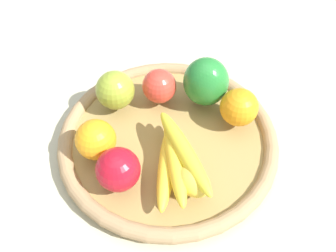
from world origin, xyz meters
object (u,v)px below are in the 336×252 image
object	(u,v)px
apple_2	(118,169)
banana_bunch	(175,157)
orange_0	(96,140)
lemon_0	(193,181)
orange_1	(239,107)
apple_1	(115,90)
apple_0	(159,86)
bell_pepper	(206,82)

from	to	relation	value
apple_2	banana_bunch	bearing A→B (deg)	38.37
orange_0	lemon_0	bearing A→B (deg)	-4.22
orange_1	lemon_0	bearing A→B (deg)	-100.99
apple_2	banana_bunch	size ratio (longest dim) A/B	0.39
apple_1	apple_0	bearing A→B (deg)	30.47
apple_2	bell_pepper	bearing A→B (deg)	71.44
apple_2	banana_bunch	world-z (taller)	apple_2
banana_bunch	orange_1	xyz separation A→B (m)	(0.07, 0.14, 0.01)
bell_pepper	apple_1	distance (m)	0.17
apple_0	orange_0	xyz separation A→B (m)	(-0.05, -0.16, 0.00)
apple_2	apple_0	distance (m)	0.20
bell_pepper	apple_0	bearing A→B (deg)	-170.65
bell_pepper	orange_0	size ratio (longest dim) A/B	1.42
banana_bunch	apple_2	bearing A→B (deg)	-141.63
lemon_0	apple_1	xyz separation A→B (m)	(-0.20, 0.13, 0.01)
apple_2	apple_0	world-z (taller)	apple_2
orange_0	orange_1	xyz separation A→B (m)	(0.21, 0.16, 0.00)
lemon_0	orange_1	xyz separation A→B (m)	(0.03, 0.17, 0.01)
lemon_0	banana_bunch	world-z (taller)	banana_bunch
banana_bunch	apple_0	world-z (taller)	apple_0
apple_2	apple_1	world-z (taller)	apple_1
apple_1	orange_0	distance (m)	0.12
apple_2	lemon_0	bearing A→B (deg)	13.72
bell_pepper	orange_0	distance (m)	0.23
lemon_0	banana_bunch	distance (m)	0.05
bell_pepper	apple_1	size ratio (longest dim) A/B	1.34
apple_0	orange_1	xyz separation A→B (m)	(0.16, -0.00, 0.00)
apple_1	orange_1	size ratio (longest dim) A/B	1.05
bell_pepper	apple_0	size ratio (longest dim) A/B	1.49
apple_2	apple_0	bearing A→B (deg)	92.42
apple_2	orange_0	world-z (taller)	apple_2
bell_pepper	banana_bunch	world-z (taller)	bell_pepper
bell_pepper	lemon_0	distance (m)	0.21
lemon_0	orange_0	size ratio (longest dim) A/B	0.89
apple_2	orange_0	distance (m)	0.07
orange_1	apple_2	bearing A→B (deg)	-126.82
apple_0	orange_1	distance (m)	0.16
apple_2	apple_1	size ratio (longest dim) A/B	0.97
banana_bunch	orange_1	world-z (taller)	orange_1
bell_pepper	banana_bunch	size ratio (longest dim) A/B	0.54
banana_bunch	apple_1	bearing A→B (deg)	147.85
apple_2	orange_1	xyz separation A→B (m)	(0.15, 0.20, -0.00)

